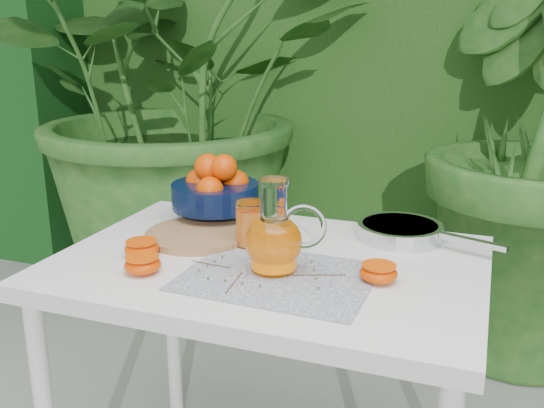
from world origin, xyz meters
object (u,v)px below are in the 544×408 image
(fruit_bowl, at_px, (215,190))
(saute_pan, at_px, (401,231))
(cutting_board, at_px, (198,235))
(juice_pitcher, at_px, (275,239))
(white_table, at_px, (269,290))

(fruit_bowl, bearing_deg, saute_pan, 2.02)
(cutting_board, distance_m, juice_pitcher, 0.31)
(white_table, xyz_separation_m, juice_pitcher, (0.04, -0.07, 0.16))
(juice_pitcher, bearing_deg, fruit_bowl, 133.74)
(juice_pitcher, bearing_deg, white_table, 119.72)
(white_table, relative_size, saute_pan, 2.46)
(cutting_board, xyz_separation_m, saute_pan, (0.50, 0.18, 0.01))
(white_table, bearing_deg, cutting_board, 162.35)
(white_table, xyz_separation_m, cutting_board, (-0.23, 0.07, 0.09))
(cutting_board, relative_size, saute_pan, 0.68)
(fruit_bowl, height_order, saute_pan, fruit_bowl)
(juice_pitcher, height_order, saute_pan, juice_pitcher)
(juice_pitcher, bearing_deg, saute_pan, 54.03)
(cutting_board, relative_size, fruit_bowl, 0.94)
(white_table, height_order, fruit_bowl, fruit_bowl)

